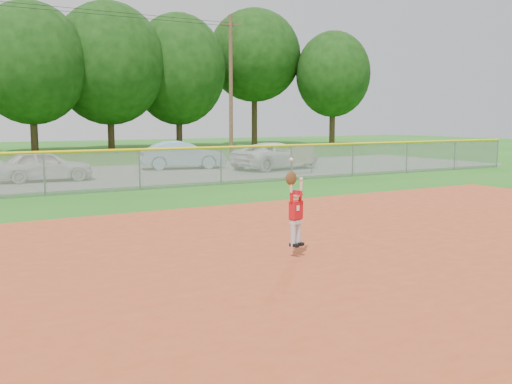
% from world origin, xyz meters
% --- Properties ---
extents(ground, '(120.00, 120.00, 0.00)m').
position_xyz_m(ground, '(0.00, 0.00, 0.00)').
color(ground, '#216316').
rests_on(ground, ground).
extents(clay_infield, '(24.00, 16.00, 0.04)m').
position_xyz_m(clay_infield, '(0.00, -3.00, 0.02)').
color(clay_infield, '#A23C1D').
rests_on(clay_infield, ground).
extents(parking_strip, '(44.00, 10.00, 0.03)m').
position_xyz_m(parking_strip, '(0.00, 16.00, 0.01)').
color(parking_strip, slate).
rests_on(parking_strip, ground).
extents(car_white_a, '(3.95, 1.81, 1.31)m').
position_xyz_m(car_white_a, '(-2.53, 14.70, 0.69)').
color(car_white_a, white).
rests_on(car_white_a, parking_strip).
extents(car_blue, '(4.58, 2.41, 1.43)m').
position_xyz_m(car_blue, '(4.78, 17.45, 0.75)').
color(car_blue, '#81ACC1').
rests_on(car_blue, parking_strip).
extents(car_white_b, '(5.33, 3.33, 1.37)m').
position_xyz_m(car_white_b, '(8.92, 14.82, 0.72)').
color(car_white_b, white).
rests_on(car_white_b, parking_strip).
extents(sponsor_sign, '(1.52, 0.42, 1.38)m').
position_xyz_m(sponsor_sign, '(8.56, 11.92, 0.91)').
color(sponsor_sign, gray).
rests_on(sponsor_sign, ground).
extents(outfield_fence, '(40.06, 0.10, 1.55)m').
position_xyz_m(outfield_fence, '(0.00, 10.00, 0.88)').
color(outfield_fence, gray).
rests_on(outfield_fence, ground).
extents(power_lines, '(19.40, 0.24, 9.00)m').
position_xyz_m(power_lines, '(1.00, 22.00, 4.68)').
color(power_lines, '#4C3823').
rests_on(power_lines, ground).
extents(tree_line, '(62.37, 13.00, 14.43)m').
position_xyz_m(tree_line, '(0.96, 37.90, 7.53)').
color(tree_line, '#422D1C').
rests_on(tree_line, ground).
extents(ballplayer, '(0.47, 0.26, 1.67)m').
position_xyz_m(ballplayer, '(-0.81, -1.48, 0.95)').
color(ballplayer, silver).
rests_on(ballplayer, ground).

